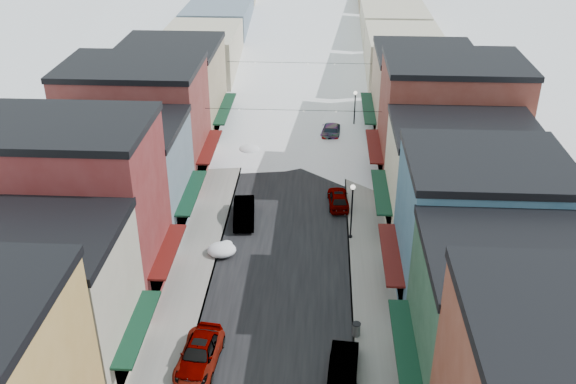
# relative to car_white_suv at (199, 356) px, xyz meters

# --- Properties ---
(road) EXTENTS (10.00, 160.00, 0.01)m
(road) POSITION_rel_car_white_suv_xyz_m (4.30, 46.96, -0.68)
(road) COLOR black
(road) RESTS_ON ground
(sidewalk_left) EXTENTS (3.20, 160.00, 0.15)m
(sidewalk_left) POSITION_rel_car_white_suv_xyz_m (-2.30, 46.96, -0.61)
(sidewalk_left) COLOR gray
(sidewalk_left) RESTS_ON ground
(sidewalk_right) EXTENTS (3.20, 160.00, 0.15)m
(sidewalk_right) POSITION_rel_car_white_suv_xyz_m (10.90, 46.96, -0.61)
(sidewalk_right) COLOR gray
(sidewalk_right) RESTS_ON ground
(curb_left) EXTENTS (0.10, 160.00, 0.15)m
(curb_left) POSITION_rel_car_white_suv_xyz_m (-0.75, 46.96, -0.61)
(curb_left) COLOR slate
(curb_left) RESTS_ON ground
(curb_right) EXTENTS (0.10, 160.00, 0.15)m
(curb_right) POSITION_rel_car_white_suv_xyz_m (9.35, 46.96, -0.61)
(curb_right) COLOR slate
(curb_right) RESTS_ON ground
(bldg_l_cream) EXTENTS (11.30, 8.20, 9.50)m
(bldg_l_cream) POSITION_rel_car_white_suv_xyz_m (-8.89, -0.54, 4.07)
(bldg_l_cream) COLOR #B4A891
(bldg_l_cream) RESTS_ON ground
(bldg_l_brick_near) EXTENTS (12.30, 8.20, 12.50)m
(bldg_l_brick_near) POSITION_rel_car_white_suv_xyz_m (-9.39, 7.46, 5.57)
(bldg_l_brick_near) COLOR maroon
(bldg_l_brick_near) RESTS_ON ground
(bldg_l_grayblue) EXTENTS (11.30, 9.20, 9.00)m
(bldg_l_grayblue) POSITION_rel_car_white_suv_xyz_m (-8.89, 15.96, 3.82)
(bldg_l_grayblue) COLOR slate
(bldg_l_grayblue) RESTS_ON ground
(bldg_l_brick_far) EXTENTS (13.30, 9.20, 11.00)m
(bldg_l_brick_far) POSITION_rel_car_white_suv_xyz_m (-9.89, 24.96, 4.82)
(bldg_l_brick_far) COLOR maroon
(bldg_l_brick_far) RESTS_ON ground
(bldg_l_tan) EXTENTS (11.30, 11.20, 10.00)m
(bldg_l_tan) POSITION_rel_car_white_suv_xyz_m (-8.89, 34.96, 4.32)
(bldg_l_tan) COLOR tan
(bldg_l_tan) RESTS_ON ground
(bldg_r_green) EXTENTS (11.30, 9.20, 9.50)m
(bldg_r_green) POSITION_rel_car_white_suv_xyz_m (17.49, -1.04, 4.07)
(bldg_r_green) COLOR #204430
(bldg_r_green) RESTS_ON ground
(bldg_r_blue) EXTENTS (11.30, 9.20, 10.50)m
(bldg_r_blue) POSITION_rel_car_white_suv_xyz_m (17.49, 7.96, 4.57)
(bldg_r_blue) COLOR #345D77
(bldg_r_blue) RESTS_ON ground
(bldg_r_cream) EXTENTS (12.30, 9.20, 9.00)m
(bldg_r_cream) POSITION_rel_car_white_suv_xyz_m (17.99, 16.96, 3.82)
(bldg_r_cream) COLOR beige
(bldg_r_cream) RESTS_ON ground
(bldg_r_brick_far) EXTENTS (13.30, 9.20, 11.50)m
(bldg_r_brick_far) POSITION_rel_car_white_suv_xyz_m (18.49, 25.96, 5.07)
(bldg_r_brick_far) COLOR maroon
(bldg_r_brick_far) RESTS_ON ground
(bldg_r_tan) EXTENTS (11.30, 11.20, 9.50)m
(bldg_r_tan) POSITION_rel_car_white_suv_xyz_m (17.49, 35.96, 4.07)
(bldg_r_tan) COLOR #A08169
(bldg_r_tan) RESTS_ON ground
(distant_blocks) EXTENTS (34.00, 55.00, 8.00)m
(distant_blocks) POSITION_rel_car_white_suv_xyz_m (4.30, 69.96, 3.31)
(distant_blocks) COLOR gray
(distant_blocks) RESTS_ON ground
(overhead_cables) EXTENTS (16.40, 15.04, 0.04)m
(overhead_cables) POSITION_rel_car_white_suv_xyz_m (4.30, 34.46, 5.51)
(overhead_cables) COLOR black
(overhead_cables) RESTS_ON ground
(car_white_suv) EXTENTS (2.64, 5.11, 1.38)m
(car_white_suv) POSITION_rel_car_white_suv_xyz_m (0.00, 0.00, 0.00)
(car_white_suv) COLOR white
(car_white_suv) RESTS_ON ground
(car_silver_sedan) EXTENTS (2.56, 5.07, 1.66)m
(car_silver_sedan) POSITION_rel_car_white_suv_xyz_m (0.00, 0.20, 0.14)
(car_silver_sedan) COLOR #9DA0A5
(car_silver_sedan) RESTS_ON ground
(car_dark_hatch) EXTENTS (2.18, 5.03, 1.61)m
(car_dark_hatch) POSITION_rel_car_white_suv_xyz_m (0.71, 17.15, 0.12)
(car_dark_hatch) COLOR black
(car_dark_hatch) RESTS_ON ground
(car_silver_wagon) EXTENTS (2.19, 5.36, 1.55)m
(car_silver_wagon) POSITION_rel_car_white_suv_xyz_m (0.80, 38.58, 0.09)
(car_silver_wagon) COLOR #A9AAB1
(car_silver_wagon) RESTS_ON ground
(car_green_sedan) EXTENTS (2.03, 4.82, 1.55)m
(car_green_sedan) POSITION_rel_car_white_suv_xyz_m (8.60, -0.53, 0.09)
(car_green_sedan) COLOR black
(car_green_sedan) RESTS_ON ground
(car_gray_suv) EXTENTS (1.98, 4.36, 1.45)m
(car_gray_suv) POSITION_rel_car_white_suv_xyz_m (8.60, 20.17, 0.04)
(car_gray_suv) COLOR gray
(car_gray_suv) RESTS_ON ground
(car_black_sedan) EXTENTS (2.74, 5.69, 1.60)m
(car_black_sedan) POSITION_rel_car_white_suv_xyz_m (8.12, 35.38, 0.11)
(car_black_sedan) COLOR black
(car_black_sedan) RESTS_ON ground
(car_lane_silver) EXTENTS (2.00, 4.44, 1.48)m
(car_lane_silver) POSITION_rel_car_white_suv_xyz_m (2.93, 38.77, 0.05)
(car_lane_silver) COLOR gray
(car_lane_silver) RESTS_ON ground
(car_lane_white) EXTENTS (2.79, 5.69, 1.55)m
(car_lane_white) POSITION_rel_car_white_suv_xyz_m (6.38, 54.43, 0.09)
(car_lane_white) COLOR silver
(car_lane_white) RESTS_ON ground
(trash_can) EXTENTS (0.55, 0.55, 0.94)m
(trash_can) POSITION_rel_car_white_suv_xyz_m (9.50, 3.06, -0.06)
(trash_can) COLOR #5A5D5F
(trash_can) RESTS_ON sidewalk_right
(streetlamp_near) EXTENTS (0.39, 0.39, 4.69)m
(streetlamp_near) POSITION_rel_car_white_suv_xyz_m (9.50, 14.82, 2.42)
(streetlamp_near) COLOR black
(streetlamp_near) RESTS_ON sidewalk_right
(streetlamp_far) EXTENTS (0.41, 0.41, 4.92)m
(streetlamp_far) POSITION_rel_car_white_suv_xyz_m (10.47, 35.87, 2.57)
(streetlamp_far) COLOR black
(streetlamp_far) RESTS_ON sidewalk_right
(snow_pile_mid) EXTENTS (2.22, 2.57, 0.94)m
(snow_pile_mid) POSITION_rel_car_white_suv_xyz_m (-0.38, 12.02, -0.24)
(snow_pile_mid) COLOR white
(snow_pile_mid) RESTS_ON ground
(snow_pile_far) EXTENTS (2.22, 2.57, 0.94)m
(snow_pile_far) POSITION_rel_car_white_suv_xyz_m (-0.32, 30.57, -0.24)
(snow_pile_far) COLOR white
(snow_pile_far) RESTS_ON ground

